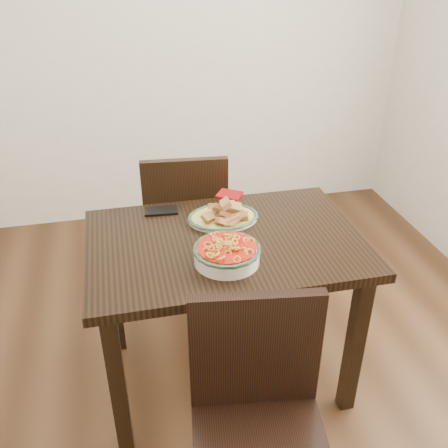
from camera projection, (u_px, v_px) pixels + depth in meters
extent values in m
plane|color=#341F10|center=(201.00, 389.00, 2.29)|extent=(3.50, 3.50, 0.00)
cube|color=beige|center=(146.00, 29.00, 3.12)|extent=(3.50, 0.10, 2.60)
cube|color=black|center=(225.00, 244.00, 2.01)|extent=(1.10, 0.74, 0.04)
cube|color=black|center=(118.00, 385.00, 1.86)|extent=(0.06, 0.06, 0.71)
cube|color=black|center=(355.00, 345.00, 2.04)|extent=(0.06, 0.06, 0.71)
cube|color=black|center=(113.00, 290.00, 2.35)|extent=(0.06, 0.06, 0.71)
cube|color=black|center=(304.00, 265.00, 2.54)|extent=(0.06, 0.06, 0.71)
cube|color=black|center=(185.00, 224.00, 2.74)|extent=(0.46, 0.46, 0.04)
cube|color=black|center=(213.00, 240.00, 3.02)|extent=(0.04, 0.04, 0.41)
cube|color=black|center=(156.00, 244.00, 2.98)|extent=(0.04, 0.04, 0.41)
cube|color=black|center=(220.00, 273.00, 2.73)|extent=(0.04, 0.04, 0.41)
cube|color=black|center=(157.00, 278.00, 2.69)|extent=(0.04, 0.04, 0.41)
cube|color=black|center=(186.00, 201.00, 2.46)|extent=(0.42, 0.08, 0.44)
cube|color=black|center=(299.00, 446.00, 1.80)|extent=(0.04, 0.04, 0.41)
cube|color=black|center=(255.00, 350.00, 1.58)|extent=(0.42, 0.10, 0.44)
ellipsoid|color=beige|center=(223.00, 218.00, 2.13)|extent=(0.30, 0.22, 0.02)
ellipsoid|color=gold|center=(223.00, 217.00, 2.13)|extent=(0.28, 0.21, 0.01)
torus|color=#1C3D26|center=(223.00, 217.00, 2.13)|extent=(0.23, 0.23, 0.01)
cylinder|color=beige|center=(227.00, 255.00, 1.85)|extent=(0.24, 0.24, 0.06)
torus|color=#17331F|center=(227.00, 249.00, 1.83)|extent=(0.25, 0.25, 0.02)
cylinder|color=#961006|center=(227.00, 248.00, 1.83)|extent=(0.22, 0.22, 0.01)
cube|color=black|center=(161.00, 211.00, 2.19)|extent=(0.15, 0.09, 0.01)
cube|color=maroon|center=(229.00, 195.00, 2.33)|extent=(0.14, 0.13, 0.01)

